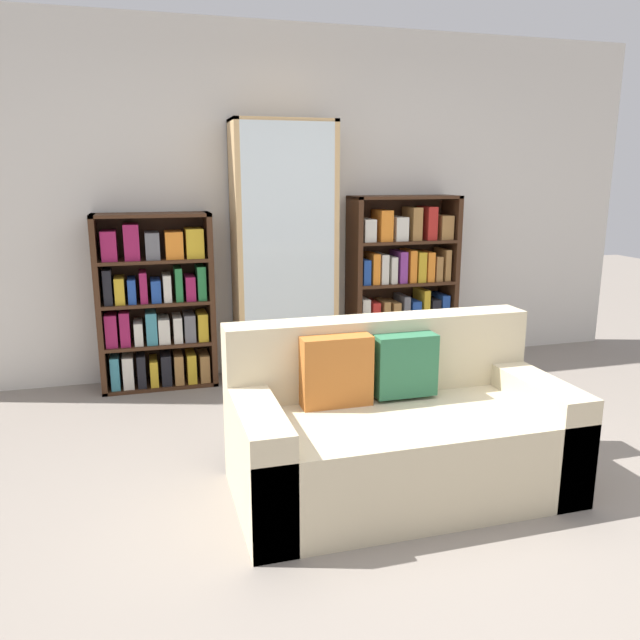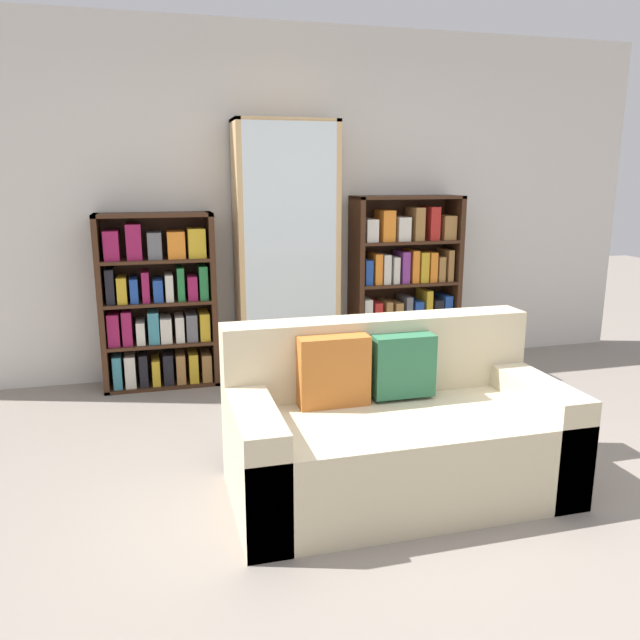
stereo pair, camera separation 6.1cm
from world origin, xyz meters
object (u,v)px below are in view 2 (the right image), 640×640
Objects in this scene: bookshelf_right at (405,286)px; bookshelf_left at (158,305)px; couch at (394,433)px; wine_bottle at (417,392)px; display_cabinet at (286,253)px.

bookshelf_left is at bearing -179.98° from bookshelf_right.
wine_bottle is (0.52, 0.89, -0.14)m from couch.
bookshelf_left is 1.99m from bookshelf_right.
bookshelf_left is (-1.11, 1.99, 0.32)m from couch.
bookshelf_left is 1.05m from display_cabinet.
wine_bottle is at bearing 59.59° from couch.
wine_bottle is at bearing -107.74° from bookshelf_right.
couch is 1.18× the size of bookshelf_right.
bookshelf_right is (1.01, 0.02, -0.30)m from display_cabinet.
couch is 1.04m from wine_bottle.
couch is at bearing -113.72° from bookshelf_right.
display_cabinet is 1.51m from wine_bottle.
display_cabinet reaches higher than wine_bottle.
display_cabinet reaches higher than bookshelf_right.
bookshelf_left is 2.02m from wine_bottle.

